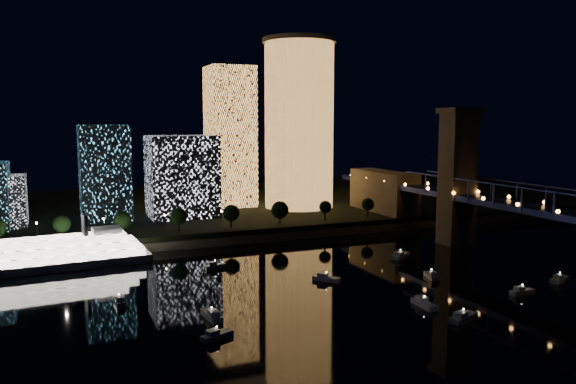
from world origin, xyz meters
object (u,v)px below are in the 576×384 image
object	(u,v)px
truss_bridge	(561,220)
riverboat	(55,255)
tower_rectangular	(230,137)
tower_cylindrical	(299,124)

from	to	relation	value
truss_bridge	riverboat	size ratio (longest dim) A/B	4.69
riverboat	truss_bridge	bearing A→B (deg)	-25.19
truss_bridge	riverboat	bearing A→B (deg)	154.81
tower_rectangular	riverboat	world-z (taller)	tower_rectangular
tower_rectangular	riverboat	size ratio (longest dim) A/B	1.16
tower_cylindrical	truss_bridge	world-z (taller)	tower_cylindrical
tower_cylindrical	riverboat	bearing A→B (deg)	-151.74
truss_bridge	riverboat	xyz separation A→B (m)	(-137.34, 64.61, -11.92)
truss_bridge	riverboat	world-z (taller)	truss_bridge
tower_cylindrical	tower_rectangular	xyz separation A→B (m)	(-28.43, 16.85, -6.17)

